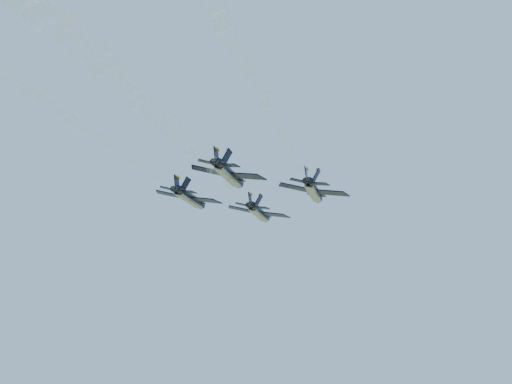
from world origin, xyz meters
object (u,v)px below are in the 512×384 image
Objects in this scene: jet_left at (190,199)px; jet_slot at (230,175)px; jet_right at (314,191)px; jet_lead at (259,213)px.

jet_slot is at bearing -45.81° from jet_left.
jet_slot is (-7.00, -14.21, 0.00)m from jet_right.
jet_right and jet_slot have the same top height.
jet_left is (-5.10, -13.96, 0.00)m from jet_lead.
jet_left is 13.84m from jet_slot.
jet_lead and jet_slot have the same top height.
jet_lead is at bearing 48.38° from jet_left.
jet_lead is 14.86m from jet_left.
jet_lead is at bearing 89.38° from jet_slot.
jet_slot is (12.61, -5.68, 0.00)m from jet_left.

